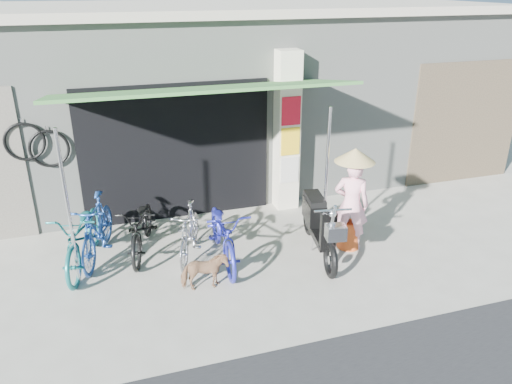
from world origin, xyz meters
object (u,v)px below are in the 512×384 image
object	(u,v)px
moped	(319,225)
nun	(352,200)
bike_black	(142,227)
bike_navy	(223,233)
bike_blue	(97,229)
bike_silver	(189,232)
bike_teal	(84,236)
street_dog	(204,272)

from	to	relation	value
moped	nun	bearing A→B (deg)	11.38
bike_black	bike_navy	bearing A→B (deg)	-14.74
bike_blue	bike_navy	distance (m)	2.00
bike_silver	moped	xyz separation A→B (m)	(2.02, -0.49, 0.06)
bike_blue	bike_navy	bearing A→B (deg)	-3.86
bike_teal	bike_black	distance (m)	0.90
bike_teal	street_dog	distance (m)	2.03
nun	bike_black	bearing A→B (deg)	16.31
bike_silver	bike_teal	bearing A→B (deg)	-167.57
bike_silver	bike_navy	distance (m)	0.57
street_dog	bike_blue	bearing A→B (deg)	47.36
nun	street_dog	bearing A→B (deg)	42.23
moped	nun	size ratio (longest dim) A/B	1.12
bike_black	bike_teal	bearing A→B (deg)	-156.65
bike_silver	nun	xyz separation A→B (m)	(2.58, -0.48, 0.42)
bike_silver	street_dog	distance (m)	1.00
bike_teal	nun	size ratio (longest dim) A/B	1.12
bike_blue	nun	distance (m)	4.07
bike_teal	nun	xyz separation A→B (m)	(4.16, -0.71, 0.35)
street_dog	moped	world-z (taller)	moped
bike_black	bike_navy	xyz separation A→B (m)	(1.18, -0.65, 0.04)
bike_navy	bike_teal	bearing A→B (deg)	169.24
bike_blue	bike_silver	xyz separation A→B (m)	(1.38, -0.40, -0.07)
bike_silver	nun	size ratio (longest dim) A/B	0.85
bike_black	street_dog	world-z (taller)	bike_black
bike_silver	bike_navy	world-z (taller)	bike_navy
bike_teal	nun	bearing A→B (deg)	3.75
bike_black	bike_silver	size ratio (longest dim) A/B	1.18
bike_blue	bike_black	size ratio (longest dim) A/B	0.99
bike_blue	bike_teal	bearing A→B (deg)	-123.67
bike_black	nun	distance (m)	3.40
bike_black	bike_silver	distance (m)	0.78
bike_silver	nun	world-z (taller)	nun
bike_blue	bike_silver	distance (m)	1.44
bike_blue	bike_black	distance (m)	0.70
bike_teal	street_dog	world-z (taller)	bike_teal
bike_black	bike_navy	world-z (taller)	bike_navy
street_dog	nun	xyz separation A→B (m)	(2.55, 0.51, 0.57)
bike_black	nun	world-z (taller)	nun
bike_silver	street_dog	size ratio (longest dim) A/B	2.18
street_dog	bike_teal	bearing A→B (deg)	54.49
bike_navy	moped	distance (m)	1.54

